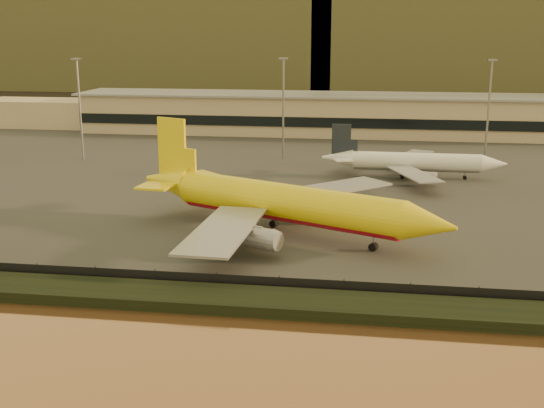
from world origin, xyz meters
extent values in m
plane|color=black|center=(0.00, 0.00, 0.00)|extent=(900.00, 900.00, 0.00)
cube|color=black|center=(0.00, -17.00, 0.70)|extent=(320.00, 7.00, 1.40)
cube|color=#2D2D2D|center=(0.00, 95.00, 0.10)|extent=(320.00, 220.00, 0.20)
cube|color=black|center=(0.00, -13.00, 1.30)|extent=(300.00, 0.05, 2.20)
cube|color=tan|center=(0.00, 125.00, 6.20)|extent=(160.00, 22.00, 12.00)
cube|color=black|center=(0.00, 113.80, 5.20)|extent=(160.00, 0.60, 3.00)
cube|color=gray|center=(0.00, 125.00, 12.50)|extent=(164.00, 24.00, 0.60)
cube|color=tan|center=(-95.00, 129.00, 4.70)|extent=(50.00, 18.00, 9.00)
cylinder|color=slate|center=(-60.00, 70.00, 12.70)|extent=(0.50, 0.50, 25.00)
cube|color=slate|center=(-60.00, 70.00, 25.40)|extent=(2.20, 2.20, 0.40)
cylinder|color=slate|center=(-10.00, 80.00, 12.70)|extent=(0.50, 0.50, 25.00)
cube|color=slate|center=(-10.00, 80.00, 25.40)|extent=(2.20, 2.20, 0.40)
cylinder|color=slate|center=(40.00, 78.00, 12.70)|extent=(0.50, 0.50, 25.00)
cube|color=slate|center=(40.00, 78.00, 25.40)|extent=(2.20, 2.20, 0.40)
cube|color=brown|center=(-140.00, 340.00, 27.50)|extent=(260.00, 160.00, 55.00)
cube|color=brown|center=(90.00, 340.00, 35.00)|extent=(220.00, 160.00, 70.00)
cylinder|color=yellow|center=(-0.31, 12.38, 5.66)|extent=(38.57, 21.70, 5.74)
cylinder|color=#AB0916|center=(-0.31, 12.38, 4.65)|extent=(37.04, 20.09, 4.48)
cone|color=yellow|center=(21.30, 2.54, 5.66)|extent=(9.42, 8.43, 5.74)
cone|color=yellow|center=(-22.93, 22.67, 6.09)|extent=(11.43, 9.35, 5.74)
cube|color=yellow|center=(-21.93, 22.22, 12.41)|extent=(5.72, 2.93, 10.05)
cube|color=yellow|center=(-18.54, 26.99, 6.52)|extent=(7.76, 7.75, 0.34)
cube|color=yellow|center=(-23.30, 16.53, 6.52)|extent=(6.10, 6.04, 0.34)
cube|color=gray|center=(5.02, 26.76, 4.65)|extent=(23.34, 22.72, 0.34)
cylinder|color=gray|center=(5.99, 22.22, 3.07)|extent=(7.34, 5.62, 3.16)
cube|color=gray|center=(-7.66, -1.09, 4.65)|extent=(8.80, 25.16, 0.34)
cylinder|color=gray|center=(-3.60, 1.16, 3.07)|extent=(7.34, 5.62, 3.16)
cylinder|color=black|center=(13.51, 6.09, 0.83)|extent=(1.57, 1.44, 1.26)
cylinder|color=slate|center=(13.51, 6.09, 1.49)|extent=(0.22, 0.22, 2.58)
cylinder|color=black|center=(-5.15, 11.74, 0.83)|extent=(1.57, 1.44, 1.26)
cylinder|color=slate|center=(-5.15, 11.74, 1.49)|extent=(0.22, 0.22, 2.58)
cylinder|color=black|center=(-3.01, 16.45, 0.83)|extent=(1.57, 1.44, 1.26)
cylinder|color=slate|center=(-3.01, 16.45, 1.49)|extent=(0.22, 0.22, 2.58)
cylinder|color=white|center=(22.53, 60.37, 3.90)|extent=(28.09, 4.36, 3.89)
cylinder|color=gray|center=(22.53, 60.37, 3.22)|extent=(27.29, 3.49, 3.04)
cone|color=white|center=(39.26, 60.09, 3.90)|extent=(5.51, 3.98, 3.89)
cone|color=white|center=(5.01, 60.66, 4.19)|extent=(7.07, 4.01, 3.89)
cube|color=#19202E|center=(5.79, 60.65, 8.47)|extent=(4.29, 0.38, 6.81)
cube|color=white|center=(6.63, 64.53, 4.48)|extent=(4.88, 4.76, 0.23)
cube|color=white|center=(6.50, 56.75, 4.48)|extent=(4.81, 4.68, 0.23)
cube|color=gray|center=(21.93, 71.09, 3.22)|extent=(11.85, 18.25, 0.23)
cylinder|color=gray|center=(23.83, 68.43, 2.15)|extent=(4.71, 2.22, 2.14)
cube|color=gray|center=(21.57, 49.68, 3.22)|extent=(11.37, 18.30, 0.23)
cylinder|color=gray|center=(23.56, 52.28, 2.15)|extent=(4.71, 2.22, 2.14)
cylinder|color=black|center=(33.23, 60.19, 0.63)|extent=(0.87, 0.70, 0.86)
cylinder|color=slate|center=(33.23, 60.19, 1.08)|extent=(0.20, 0.20, 1.75)
cylinder|color=black|center=(19.58, 58.67, 0.63)|extent=(0.87, 0.70, 0.86)
cylinder|color=slate|center=(19.58, 58.67, 1.08)|extent=(0.20, 0.20, 1.75)
cylinder|color=black|center=(19.64, 62.17, 0.63)|extent=(0.87, 0.70, 0.86)
cylinder|color=slate|center=(19.64, 62.17, 1.08)|extent=(0.20, 0.20, 1.75)
cube|color=yellow|center=(4.99, 27.51, 1.20)|extent=(4.81, 3.10, 2.00)
cube|color=white|center=(-12.10, 35.55, 1.05)|extent=(4.09, 2.72, 1.69)
camera|label=1|loc=(12.93, -91.81, 32.01)|focal=45.00mm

